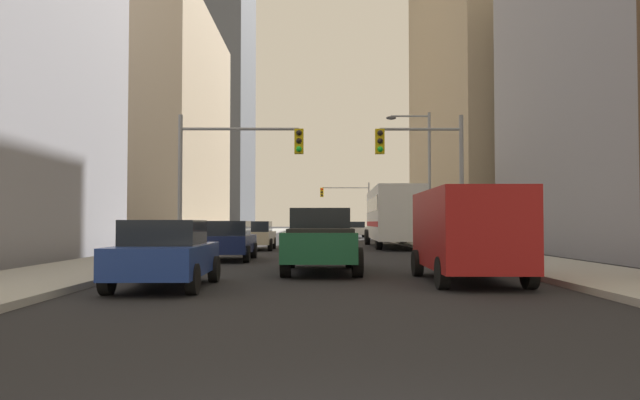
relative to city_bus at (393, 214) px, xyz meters
name	(u,v)px	position (x,y,z in m)	size (l,w,h in m)	color
sidewalk_left	(234,239)	(-11.43, 16.46, -1.85)	(3.55, 160.00, 0.15)	#9E9E99
sidewalk_right	(401,239)	(2.77, 16.46, -1.85)	(3.55, 160.00, 0.15)	#9E9E99
city_bus	(393,214)	(0.00, 0.00, 0.00)	(2.90, 11.58, 3.40)	silver
pickup_truck_green	(321,240)	(-4.42, -17.99, -1.00)	(2.20, 5.46, 1.90)	#195938
cargo_van_red	(467,230)	(-0.84, -21.19, -0.64)	(2.16, 5.27, 2.26)	maroon
sedan_blue	(166,254)	(-7.93, -22.56, -1.16)	(1.95, 4.23, 1.52)	navy
sedan_navy	(228,240)	(-7.94, -12.52, -1.16)	(1.95, 4.21, 1.52)	#141E4C
sedan_silver	(318,235)	(-4.40, -2.70, -1.16)	(1.95, 4.24, 1.52)	#B7BABF
sedan_beige	(256,235)	(-7.74, -3.40, -1.16)	(1.95, 4.24, 1.52)	#C6B793
sedan_white	(355,230)	(-0.79, 22.03, -1.16)	(1.96, 4.27, 1.52)	white
traffic_signal_near_left	(235,159)	(-7.95, -10.40, 2.18)	(5.27, 0.44, 6.00)	gray
traffic_signal_near_right	(424,161)	(0.01, -10.41, 2.11)	(3.73, 0.44, 6.00)	gray
traffic_signal_far_right	(347,199)	(-0.89, 34.36, 2.20)	(5.65, 0.44, 6.00)	gray
street_lamp_right	(422,166)	(1.30, -2.54, 2.62)	(2.46, 0.32, 7.50)	gray
building_left_mid_office	(92,128)	(-23.68, 16.72, 7.65)	(20.40, 23.64, 19.15)	tan
building_left_far_tower	(197,38)	(-22.53, 57.67, 27.71)	(15.87, 21.30, 59.27)	#4C515B
building_right_mid_block	(585,79)	(17.56, 13.86, 11.30)	(25.23, 24.01, 26.45)	tan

